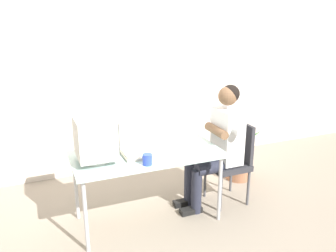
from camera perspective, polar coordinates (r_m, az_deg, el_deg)
The scene contains 9 objects.
ground_plane at distance 3.73m, azimuth -3.28°, elevation -15.01°, with size 12.00×12.00×0.00m, color gray.
wall_back at distance 4.60m, azimuth -5.91°, elevation 11.14°, with size 8.00×0.10×3.00m, color beige.
desk at distance 3.41m, azimuth -3.48°, elevation -5.28°, with size 1.46×0.70×0.74m.
crt_monitor at distance 3.19m, azimuth -11.87°, elevation -1.94°, with size 0.35×0.38×0.41m.
keyboard at distance 3.37m, azimuth -6.45°, elevation -4.41°, with size 0.16×0.41×0.03m.
office_chair at distance 3.91m, azimuth 10.63°, elevation -5.25°, with size 0.41×0.41×0.91m.
person_seated at distance 3.74m, azimuth 8.42°, elevation -2.63°, with size 0.69×0.56×1.34m.
potted_plant at distance 4.54m, azimuth 11.61°, elevation -5.34°, with size 0.59×0.55×0.76m.
desk_mug at distance 3.12m, azimuth -3.45°, elevation -5.51°, with size 0.09×0.10×0.10m.
Camera 1 is at (-1.01, -2.98, 2.01)m, focal length 36.92 mm.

